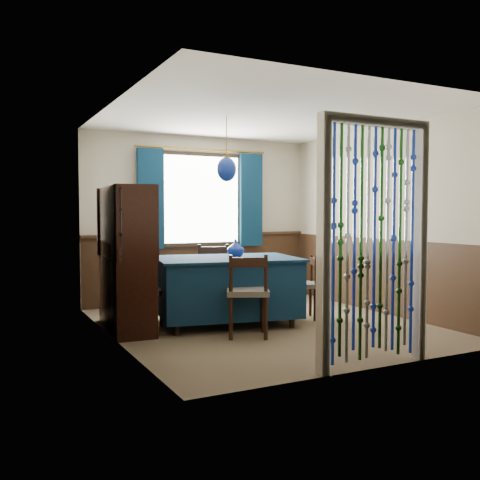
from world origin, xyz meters
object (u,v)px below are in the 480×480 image
chair_near (248,293)px  bowl_shelf (135,231)px  chair_far (214,277)px  pendant_lamp (227,169)px  dining_table (227,286)px  chair_left (143,292)px  sideboard (125,280)px  vase_table (236,249)px  chair_right (303,285)px  vase_sideboard (125,250)px

chair_near → bowl_shelf: 1.45m
chair_far → pendant_lamp: bearing=101.4°
dining_table → chair_left: chair_left is taller
sideboard → chair_left: bearing=-28.1°
vase_table → chair_far: bearing=88.8°
sideboard → bowl_shelf: sideboard is taller
chair_left → pendant_lamp: pendant_lamp is taller
dining_table → chair_right: size_ratio=2.32×
pendant_lamp → vase_sideboard: pendant_lamp is taller
dining_table → chair_right: bearing=2.1°
chair_left → chair_right: 2.03m
chair_right → vase_table: bearing=105.2°
chair_left → bowl_shelf: 0.73m
dining_table → vase_table: bearing=3.3°
dining_table → vase_table: size_ratio=9.47×
chair_near → pendant_lamp: (0.09, 0.72, 1.39)m
chair_near → chair_far: 1.41m
dining_table → chair_right: dining_table is taller
chair_near → chair_right: bearing=52.5°
dining_table → chair_left: bearing=-177.7°
chair_far → sideboard: 1.37m
chair_far → vase_sideboard: 1.33m
pendant_lamp → vase_sideboard: bearing=157.5°
chair_far → pendant_lamp: size_ratio=1.19×
chair_right → chair_far: bearing=70.7°
dining_table → chair_near: chair_near is taller
sideboard → vase_sideboard: size_ratio=9.87×
bowl_shelf → chair_far: bearing=26.5°
dining_table → vase_sideboard: 1.29m
dining_table → sideboard: size_ratio=1.13×
chair_right → bowl_shelf: bowl_shelf is taller
sideboard → vase_table: sideboard is taller
chair_near → vase_table: 0.85m
chair_far → chair_left: bearing=47.2°
chair_far → pendant_lamp: 1.55m
chair_far → bowl_shelf: (-1.25, -0.62, 0.66)m
chair_near → pendant_lamp: bearing=108.0°
dining_table → pendant_lamp: pendant_lamp is taller
vase_sideboard → pendant_lamp: bearing=-22.5°
pendant_lamp → sideboard: bearing=167.6°
vase_table → vase_sideboard: (-1.23, 0.48, 0.00)m
bowl_shelf → vase_sideboard: (0.00, 0.41, -0.24)m
chair_far → chair_near: bearing=103.3°
chair_right → chair_near: bearing=141.4°
chair_far → sideboard: size_ratio=0.56×
chair_right → sideboard: (-2.19, 0.41, 0.15)m
sideboard → chair_far: bearing=21.7°
dining_table → chair_near: (-0.09, -0.72, 0.02)m
chair_far → dining_table: bearing=101.4°
pendant_lamp → bowl_shelf: size_ratio=4.17×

